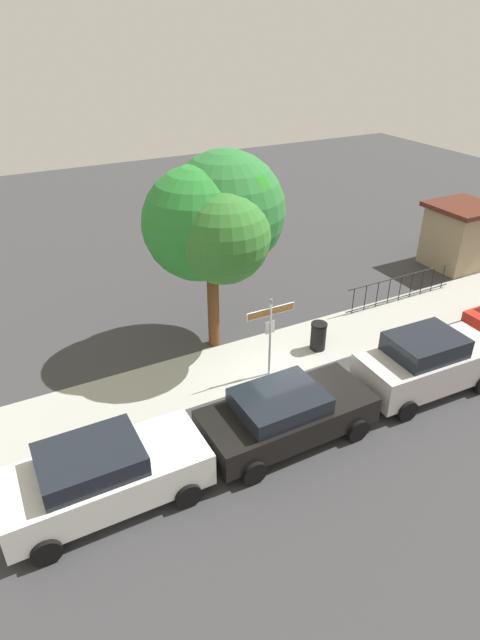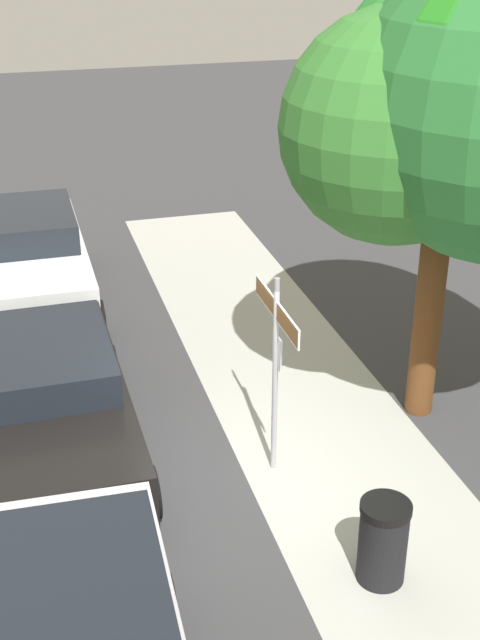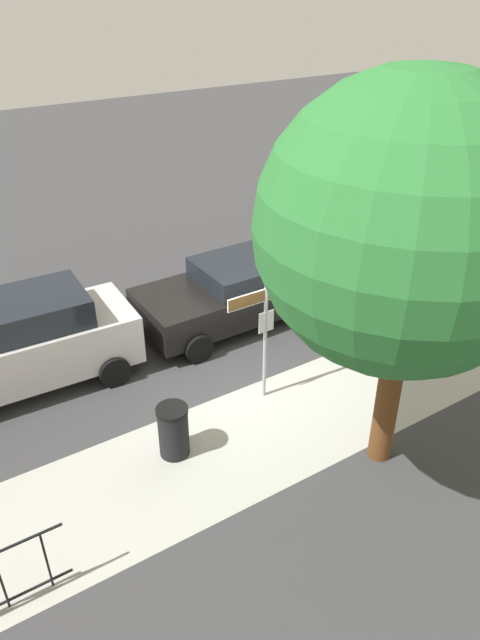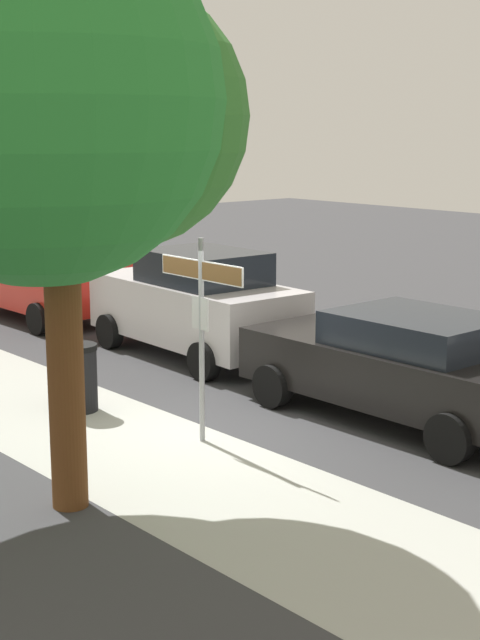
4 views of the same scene
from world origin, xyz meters
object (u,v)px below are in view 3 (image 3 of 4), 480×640
object	(u,v)px
car_silver	(26,343)
shade_tree	(409,221)
street_sign	(266,315)
trash_bin	(173,431)
car_white	(390,243)
car_black	(238,290)

from	to	relation	value
car_silver	shade_tree	bearing A→B (deg)	129.51
street_sign	trash_bin	xyz separation A→B (m)	(2.21, 0.50, -1.34)
street_sign	trash_bin	distance (m)	2.63
car_white	car_black	distance (m)	4.80
car_white	trash_bin	xyz separation A→B (m)	(8.10, 3.15, -0.38)
car_black	car_silver	xyz separation A→B (m)	(4.81, -0.13, 0.16)
car_white	car_silver	bearing A→B (deg)	-1.23
car_white	car_silver	size ratio (longest dim) A/B	1.06
car_black	trash_bin	world-z (taller)	car_black
street_sign	car_silver	xyz separation A→B (m)	(3.71, -2.83, -0.87)
car_silver	trash_bin	xyz separation A→B (m)	(-1.50, 3.33, -0.47)
shade_tree	trash_bin	bearing A→B (deg)	-38.36
trash_bin	street_sign	bearing A→B (deg)	-167.27
street_sign	car_black	size ratio (longest dim) A/B	0.57
car_white	car_silver	xyz separation A→B (m)	(9.61, -0.18, 0.09)
street_sign	trash_bin	world-z (taller)	street_sign
shade_tree	car_silver	distance (m)	7.63
shade_tree	car_white	size ratio (longest dim) A/B	1.39
street_sign	trash_bin	bearing A→B (deg)	12.73
street_sign	car_silver	world-z (taller)	street_sign
shade_tree	car_white	bearing A→B (deg)	-136.31
car_white	trash_bin	world-z (taller)	car_white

